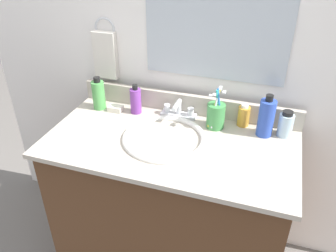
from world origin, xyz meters
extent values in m
cube|color=#4C2D19|center=(0.00, 0.00, 0.35)|extent=(0.97, 0.48, 0.71)
cube|color=#B2A899|center=(0.00, 0.00, 0.72)|extent=(1.01, 0.53, 0.02)
cube|color=#B2A899|center=(0.00, 0.25, 0.77)|extent=(1.01, 0.02, 0.09)
cube|color=white|center=(0.00, 0.31, 0.65)|extent=(2.11, 0.04, 1.30)
cube|color=#B2BCC6|center=(0.10, 0.29, 1.18)|extent=(0.60, 0.01, 0.56)
torus|color=silver|center=(-0.40, 0.29, 1.07)|extent=(0.10, 0.01, 0.10)
cube|color=silver|center=(-0.40, 0.27, 0.95)|extent=(0.11, 0.04, 0.22)
torus|color=white|center=(-0.03, 0.01, 0.73)|extent=(0.34, 0.34, 0.02)
ellipsoid|color=white|center=(-0.03, 0.01, 0.69)|extent=(0.29, 0.29, 0.11)
cylinder|color=#B2B5BA|center=(-0.03, 0.01, 0.65)|extent=(0.04, 0.04, 0.01)
cube|color=silver|center=(-0.03, 0.21, 0.73)|extent=(0.16, 0.05, 0.01)
cylinder|color=silver|center=(-0.03, 0.21, 0.77)|extent=(0.02, 0.02, 0.06)
cylinder|color=silver|center=(-0.03, 0.17, 0.80)|extent=(0.02, 0.09, 0.02)
cylinder|color=silver|center=(-0.08, 0.21, 0.76)|extent=(0.03, 0.03, 0.04)
cylinder|color=silver|center=(0.03, 0.21, 0.76)|extent=(0.03, 0.03, 0.04)
cylinder|color=#2D4CB2|center=(0.35, 0.17, 0.81)|extent=(0.06, 0.06, 0.16)
cylinder|color=black|center=(0.35, 0.17, 0.90)|extent=(0.03, 0.03, 0.03)
cylinder|color=#7A3899|center=(-0.22, 0.18, 0.79)|extent=(0.05, 0.05, 0.12)
cylinder|color=black|center=(-0.22, 0.18, 0.85)|extent=(0.02, 0.02, 0.02)
cylinder|color=#4C9E4C|center=(-0.40, 0.16, 0.79)|extent=(0.06, 0.06, 0.13)
cylinder|color=black|center=(-0.40, 0.16, 0.87)|extent=(0.03, 0.03, 0.02)
cylinder|color=gold|center=(0.26, 0.22, 0.77)|extent=(0.05, 0.05, 0.09)
cylinder|color=white|center=(0.26, 0.22, 0.82)|extent=(0.03, 0.03, 0.01)
cylinder|color=silver|center=(0.43, 0.19, 0.78)|extent=(0.06, 0.06, 0.10)
cylinder|color=black|center=(0.43, 0.19, 0.83)|extent=(0.04, 0.04, 0.02)
cylinder|color=#3F8C47|center=(0.15, 0.17, 0.78)|extent=(0.08, 0.08, 0.11)
cylinder|color=blue|center=(0.16, 0.16, 0.82)|extent=(0.03, 0.01, 0.17)
cube|color=white|center=(0.18, 0.16, 0.90)|extent=(0.01, 0.02, 0.01)
cylinder|color=#26B2B2|center=(0.15, 0.18, 0.82)|extent=(0.01, 0.06, 0.17)
cube|color=white|center=(0.15, 0.21, 0.89)|extent=(0.01, 0.02, 0.01)
cylinder|color=white|center=(0.15, 0.15, 0.83)|extent=(0.02, 0.05, 0.17)
cube|color=white|center=(0.14, 0.13, 0.90)|extent=(0.01, 0.02, 0.01)
cylinder|color=yellow|center=(0.14, 0.15, 0.82)|extent=(0.04, 0.04, 0.16)
cube|color=white|center=(0.13, 0.14, 0.89)|extent=(0.01, 0.02, 0.01)
cube|color=white|center=(-0.32, 0.16, 0.74)|extent=(0.06, 0.04, 0.02)
camera|label=1|loc=(0.35, -1.09, 1.50)|focal=36.68mm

